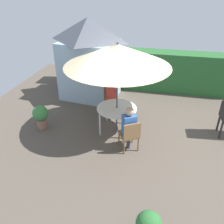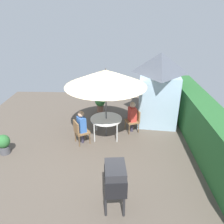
% 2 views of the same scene
% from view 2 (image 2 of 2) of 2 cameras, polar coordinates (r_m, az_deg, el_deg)
% --- Properties ---
extents(ground_plane, '(11.00, 11.00, 0.00)m').
position_cam_2_polar(ground_plane, '(8.03, -2.45, -8.36)').
color(ground_plane, brown).
extents(hedge_backdrop, '(7.43, 0.85, 1.57)m').
position_cam_2_polar(hedge_backdrop, '(8.16, 22.82, -3.56)').
color(hedge_backdrop, '#28602D').
rests_on(hedge_backdrop, ground).
extents(garden_shed, '(2.27, 1.85, 2.93)m').
position_cam_2_polar(garden_shed, '(9.38, 11.98, 6.27)').
color(garden_shed, '#9EBCD1').
rests_on(garden_shed, ground).
extents(patio_table, '(1.18, 1.18, 0.75)m').
position_cam_2_polar(patio_table, '(8.20, -1.52, -2.06)').
color(patio_table, white).
rests_on(patio_table, ground).
extents(patio_umbrella, '(2.87, 2.87, 2.65)m').
position_cam_2_polar(patio_umbrella, '(7.61, -1.66, 8.87)').
color(patio_umbrella, '#4C4C51').
rests_on(patio_umbrella, ground).
extents(bbq_grill, '(0.74, 0.56, 1.20)m').
position_cam_2_polar(bbq_grill, '(5.34, 0.83, -16.86)').
color(bbq_grill, black).
rests_on(bbq_grill, ground).
extents(chair_near_shed, '(0.60, 0.60, 0.90)m').
position_cam_2_polar(chair_near_shed, '(8.65, 5.75, -1.90)').
color(chair_near_shed, olive).
rests_on(chair_near_shed, ground).
extents(chair_far_side, '(0.63, 0.63, 0.90)m').
position_cam_2_polar(chair_far_side, '(7.91, -8.38, -4.80)').
color(chair_far_side, olive).
rests_on(chair_far_side, ground).
extents(potted_plant_by_shed, '(0.45, 0.45, 0.69)m').
position_cam_2_polar(potted_plant_by_shed, '(8.21, -26.36, -7.35)').
color(potted_plant_by_shed, '#4C4C51').
rests_on(potted_plant_by_shed, ground).
extents(potted_plant_by_grill, '(0.48, 0.48, 0.75)m').
position_cam_2_polar(potted_plant_by_grill, '(10.39, -3.10, 2.39)').
color(potted_plant_by_grill, '#936651').
rests_on(potted_plant_by_grill, ground).
extents(person_in_red, '(0.40, 0.35, 1.26)m').
position_cam_2_polar(person_in_red, '(8.51, 5.30, -0.40)').
color(person_in_red, '#CC3D33').
rests_on(person_in_red, ground).
extents(person_in_blue, '(0.41, 0.38, 1.26)m').
position_cam_2_polar(person_in_blue, '(7.81, -7.91, -2.98)').
color(person_in_blue, '#3866B2').
rests_on(person_in_blue, ground).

